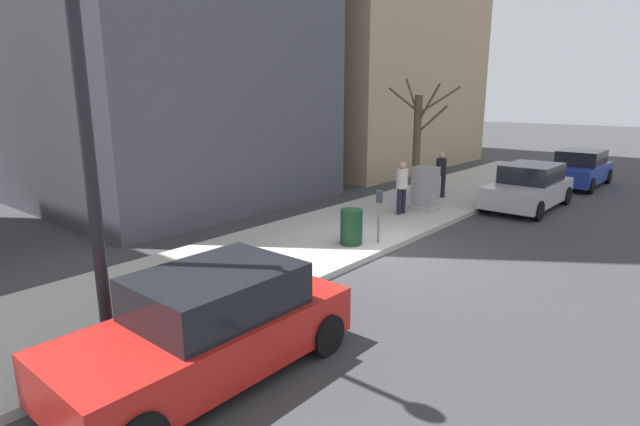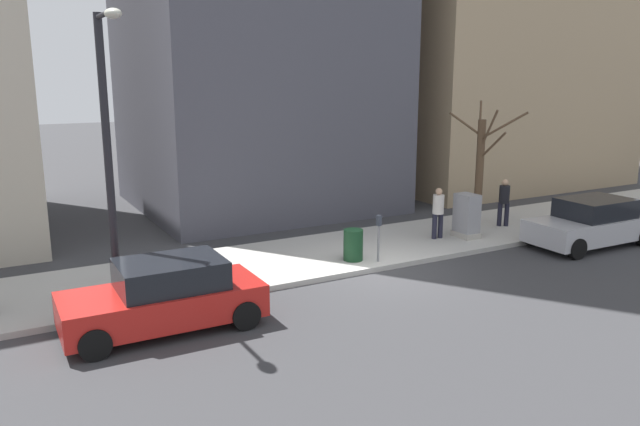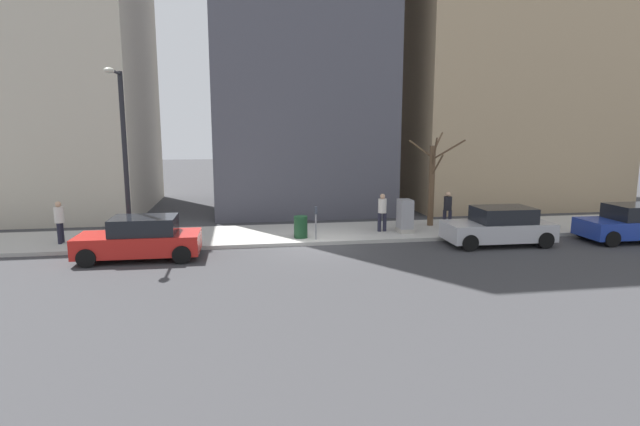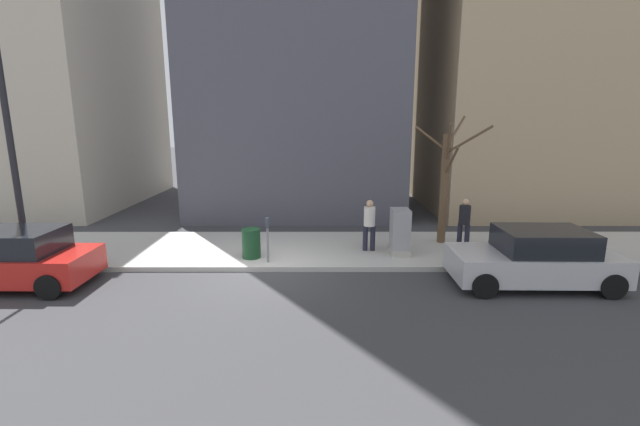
{
  "view_description": "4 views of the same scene",
  "coord_description": "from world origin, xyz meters",
  "px_view_note": "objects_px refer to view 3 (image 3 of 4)",
  "views": [
    {
      "loc": [
        -6.24,
        10.28,
        3.88
      ],
      "look_at": [
        1.13,
        1.38,
        1.1
      ],
      "focal_mm": 28.0,
      "sensor_mm": 36.0,
      "label": 1
    },
    {
      "loc": [
        -13.67,
        9.6,
        5.4
      ],
      "look_at": [
        0.53,
        1.71,
        1.75
      ],
      "focal_mm": 35.0,
      "sensor_mm": 36.0,
      "label": 2
    },
    {
      "loc": [
        -19.09,
        2.91,
        4.57
      ],
      "look_at": [
        -0.22,
        -0.2,
        1.35
      ],
      "focal_mm": 28.0,
      "sensor_mm": 36.0,
      "label": 3
    },
    {
      "loc": [
        -11.65,
        -1.66,
        4.25
      ],
      "look_at": [
        1.23,
        -1.68,
        1.47
      ],
      "focal_mm": 24.0,
      "sensor_mm": 36.0,
      "label": 4
    }
  ],
  "objects_px": {
    "bare_tree": "(432,181)",
    "pedestrian_near_meter": "(448,208)",
    "parked_car_silver": "(499,227)",
    "pedestrian_midblock": "(382,210)",
    "office_tower_left": "(492,10)",
    "parked_car_red": "(141,239)",
    "utility_box": "(405,216)",
    "parking_meter": "(316,219)",
    "pedestrian_far_corner": "(59,220)",
    "parked_car_blue": "(633,224)",
    "streetlamp": "(123,145)",
    "trash_bin": "(301,227)",
    "office_tower_right": "(41,81)"
  },
  "relations": [
    {
      "from": "pedestrian_midblock",
      "to": "office_tower_left",
      "type": "distance_m",
      "value": 17.74
    },
    {
      "from": "parking_meter",
      "to": "pedestrian_near_meter",
      "type": "distance_m",
      "value": 6.38
    },
    {
      "from": "parked_car_red",
      "to": "trash_bin",
      "type": "distance_m",
      "value": 6.26
    },
    {
      "from": "parking_meter",
      "to": "office_tower_left",
      "type": "bearing_deg",
      "value": -49.26
    },
    {
      "from": "pedestrian_midblock",
      "to": "office_tower_right",
      "type": "bearing_deg",
      "value": 152.81
    },
    {
      "from": "streetlamp",
      "to": "parking_meter",
      "type": "bearing_deg",
      "value": -88.67
    },
    {
      "from": "parked_car_blue",
      "to": "parked_car_silver",
      "type": "distance_m",
      "value": 5.81
    },
    {
      "from": "utility_box",
      "to": "pedestrian_near_meter",
      "type": "distance_m",
      "value": 2.26
    },
    {
      "from": "parked_car_silver",
      "to": "utility_box",
      "type": "distance_m",
      "value": 3.89
    },
    {
      "from": "parked_car_blue",
      "to": "bare_tree",
      "type": "bearing_deg",
      "value": 62.88
    },
    {
      "from": "parking_meter",
      "to": "pedestrian_far_corner",
      "type": "bearing_deg",
      "value": 84.35
    },
    {
      "from": "utility_box",
      "to": "streetlamp",
      "type": "height_order",
      "value": "streetlamp"
    },
    {
      "from": "pedestrian_near_meter",
      "to": "office_tower_right",
      "type": "height_order",
      "value": "office_tower_right"
    },
    {
      "from": "utility_box",
      "to": "pedestrian_far_corner",
      "type": "height_order",
      "value": "pedestrian_far_corner"
    },
    {
      "from": "bare_tree",
      "to": "pedestrian_midblock",
      "type": "distance_m",
      "value": 3.01
    },
    {
      "from": "office_tower_left",
      "to": "parked_car_red",
      "type": "bearing_deg",
      "value": 122.99
    },
    {
      "from": "pedestrian_midblock",
      "to": "pedestrian_near_meter",
      "type": "bearing_deg",
      "value": 5.7
    },
    {
      "from": "parked_car_red",
      "to": "pedestrian_far_corner",
      "type": "xyz_separation_m",
      "value": [
        2.46,
        3.46,
        0.35
      ]
    },
    {
      "from": "bare_tree",
      "to": "pedestrian_near_meter",
      "type": "height_order",
      "value": "bare_tree"
    },
    {
      "from": "parking_meter",
      "to": "bare_tree",
      "type": "xyz_separation_m",
      "value": [
        2.13,
        -5.75,
        1.24
      ]
    },
    {
      "from": "streetlamp",
      "to": "pedestrian_near_meter",
      "type": "height_order",
      "value": "streetlamp"
    },
    {
      "from": "office_tower_right",
      "to": "parked_car_silver",
      "type": "bearing_deg",
      "value": -119.9
    },
    {
      "from": "parked_car_red",
      "to": "office_tower_left",
      "type": "xyz_separation_m",
      "value": [
        12.65,
        -19.49,
        11.19
      ]
    },
    {
      "from": "parking_meter",
      "to": "trash_bin",
      "type": "bearing_deg",
      "value": 51.19
    },
    {
      "from": "parked_car_blue",
      "to": "pedestrian_midblock",
      "type": "height_order",
      "value": "pedestrian_midblock"
    },
    {
      "from": "pedestrian_near_meter",
      "to": "office_tower_right",
      "type": "bearing_deg",
      "value": -172.46
    },
    {
      "from": "pedestrian_midblock",
      "to": "pedestrian_far_corner",
      "type": "relative_size",
      "value": 1.0
    },
    {
      "from": "utility_box",
      "to": "pedestrian_far_corner",
      "type": "bearing_deg",
      "value": 89.44
    },
    {
      "from": "parking_meter",
      "to": "office_tower_left",
      "type": "xyz_separation_m",
      "value": [
        11.18,
        -12.98,
        10.95
      ]
    },
    {
      "from": "parking_meter",
      "to": "pedestrian_far_corner",
      "type": "height_order",
      "value": "pedestrian_far_corner"
    },
    {
      "from": "parked_car_red",
      "to": "streetlamp",
      "type": "xyz_separation_m",
      "value": [
        1.31,
        0.68,
        3.28
      ]
    },
    {
      "from": "parked_car_red",
      "to": "parked_car_blue",
      "type": "bearing_deg",
      "value": -90.11
    },
    {
      "from": "utility_box",
      "to": "bare_tree",
      "type": "height_order",
      "value": "bare_tree"
    },
    {
      "from": "parked_car_silver",
      "to": "pedestrian_near_meter",
      "type": "relative_size",
      "value": 2.55
    },
    {
      "from": "utility_box",
      "to": "pedestrian_near_meter",
      "type": "xyz_separation_m",
      "value": [
        0.53,
        -2.18,
        0.24
      ]
    },
    {
      "from": "trash_bin",
      "to": "office_tower_right",
      "type": "bearing_deg",
      "value": 52.33
    },
    {
      "from": "utility_box",
      "to": "office_tower_left",
      "type": "height_order",
      "value": "office_tower_left"
    },
    {
      "from": "parked_car_red",
      "to": "bare_tree",
      "type": "distance_m",
      "value": 12.87
    },
    {
      "from": "office_tower_left",
      "to": "pedestrian_far_corner",
      "type": "bearing_deg",
      "value": 113.94
    },
    {
      "from": "parked_car_blue",
      "to": "office_tower_right",
      "type": "height_order",
      "value": "office_tower_right"
    },
    {
      "from": "parked_car_blue",
      "to": "parked_car_red",
      "type": "height_order",
      "value": "same"
    },
    {
      "from": "parked_car_red",
      "to": "pedestrian_midblock",
      "type": "height_order",
      "value": "pedestrian_midblock"
    },
    {
      "from": "parking_meter",
      "to": "office_tower_right",
      "type": "relative_size",
      "value": 0.09
    },
    {
      "from": "parked_car_blue",
      "to": "parking_meter",
      "type": "xyz_separation_m",
      "value": [
        1.73,
        12.98,
        0.24
      ]
    },
    {
      "from": "trash_bin",
      "to": "office_tower_left",
      "type": "relative_size",
      "value": 0.04
    },
    {
      "from": "parked_car_blue",
      "to": "trash_bin",
      "type": "height_order",
      "value": "parked_car_blue"
    },
    {
      "from": "utility_box",
      "to": "parked_car_red",
      "type": "bearing_deg",
      "value": 102.42
    },
    {
      "from": "parked_car_silver",
      "to": "pedestrian_midblock",
      "type": "distance_m",
      "value": 4.85
    },
    {
      "from": "parked_car_blue",
      "to": "streetlamp",
      "type": "bearing_deg",
      "value": 86.53
    },
    {
      "from": "utility_box",
      "to": "trash_bin",
      "type": "xyz_separation_m",
      "value": [
        -0.4,
        4.61,
        -0.25
      ]
    }
  ]
}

